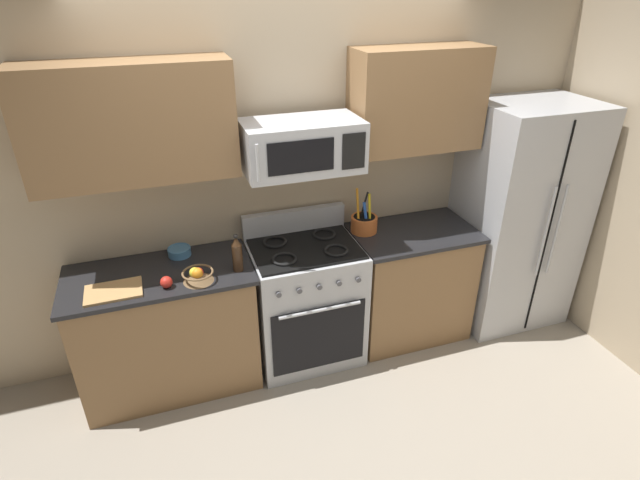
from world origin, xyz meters
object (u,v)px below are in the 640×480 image
(range_oven, at_px, (306,301))
(prep_bowl, at_px, (179,251))
(microwave, at_px, (302,146))
(utensil_crock, at_px, (364,223))
(refrigerator, at_px, (518,217))
(bottle_soy, at_px, (237,254))
(apple_loose, at_px, (166,282))
(fruit_basket, at_px, (198,275))
(cutting_board, at_px, (113,291))

(range_oven, bearing_deg, prep_bowl, 167.17)
(microwave, relative_size, utensil_crock, 2.20)
(range_oven, distance_m, refrigerator, 1.80)
(utensil_crock, height_order, bottle_soy, utensil_crock)
(apple_loose, xyz_separation_m, bottle_soy, (0.45, 0.06, 0.08))
(apple_loose, bearing_deg, bottle_soy, 7.53)
(bottle_soy, bearing_deg, refrigerator, 2.83)
(fruit_basket, xyz_separation_m, bottle_soy, (0.26, 0.05, 0.07))
(microwave, relative_size, fruit_basket, 3.82)
(apple_loose, relative_size, cutting_board, 0.23)
(utensil_crock, xyz_separation_m, apple_loose, (-1.43, -0.30, -0.03))
(range_oven, distance_m, prep_bowl, 0.97)
(refrigerator, xyz_separation_m, bottle_soy, (-2.24, -0.11, 0.13))
(range_oven, distance_m, fruit_basket, 0.90)
(refrigerator, relative_size, cutting_board, 5.47)
(fruit_basket, distance_m, prep_bowl, 0.37)
(fruit_basket, xyz_separation_m, apple_loose, (-0.19, -0.01, -0.00))
(microwave, height_order, apple_loose, microwave)
(cutting_board, distance_m, prep_bowl, 0.53)
(fruit_basket, bearing_deg, prep_bowl, 102.65)
(apple_loose, height_order, cutting_board, apple_loose)
(bottle_soy, height_order, prep_bowl, bottle_soy)
(refrigerator, distance_m, cutting_board, 3.00)
(utensil_crock, relative_size, prep_bowl, 2.19)
(refrigerator, distance_m, apple_loose, 2.69)
(utensil_crock, relative_size, cutting_board, 1.03)
(prep_bowl, bearing_deg, refrigerator, -4.56)
(range_oven, bearing_deg, apple_loose, -168.69)
(range_oven, bearing_deg, cutting_board, -173.56)
(refrigerator, bearing_deg, cutting_board, -177.65)
(refrigerator, xyz_separation_m, cutting_board, (-2.99, -0.12, 0.02))
(fruit_basket, relative_size, cutting_board, 0.59)
(range_oven, height_order, prep_bowl, range_oven)
(range_oven, bearing_deg, microwave, 90.05)
(cutting_board, bearing_deg, utensil_crock, 8.42)
(range_oven, distance_m, bottle_soy, 0.75)
(apple_loose, height_order, bottle_soy, bottle_soy)
(microwave, bearing_deg, apple_loose, -167.18)
(cutting_board, bearing_deg, microwave, 7.62)
(utensil_crock, xyz_separation_m, prep_bowl, (-1.32, 0.07, -0.04))
(fruit_basket, bearing_deg, refrigerator, 3.60)
(utensil_crock, relative_size, fruit_basket, 1.74)
(refrigerator, relative_size, bottle_soy, 7.11)
(utensil_crock, bearing_deg, refrigerator, -6.04)
(prep_bowl, bearing_deg, utensil_crock, -3.14)
(range_oven, xyz_separation_m, fruit_basket, (-0.75, -0.17, 0.48))
(utensil_crock, xyz_separation_m, bottle_soy, (-0.98, -0.24, 0.05))
(range_oven, height_order, fruit_basket, range_oven)
(fruit_basket, bearing_deg, range_oven, 13.15)
(microwave, xyz_separation_m, utensil_crock, (0.49, 0.09, -0.66))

